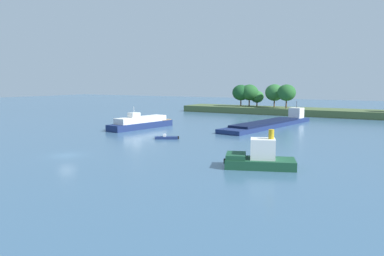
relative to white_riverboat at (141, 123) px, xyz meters
name	(u,v)px	position (x,y,z in m)	size (l,w,h in m)	color
ground_plane	(66,155)	(10.48, -31.97, -1.30)	(400.00, 400.00, 0.00)	#3D607F
treeline_island	(287,105)	(18.92, 55.20, 1.81)	(74.56, 13.50, 10.05)	#4C6038
white_riverboat	(141,123)	(0.00, 0.00, 0.00)	(6.55, 18.26, 5.24)	navy
cargo_barge	(271,123)	(25.21, 19.10, -0.49)	(11.54, 37.42, 5.54)	navy
tugboat	(259,158)	(38.12, -25.41, -0.04)	(9.63, 6.84, 4.96)	#19472D
small_motorboat	(166,138)	(14.41, -10.99, -1.04)	(4.44, 3.24, 0.96)	navy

